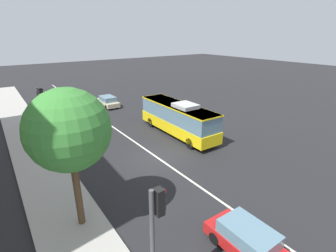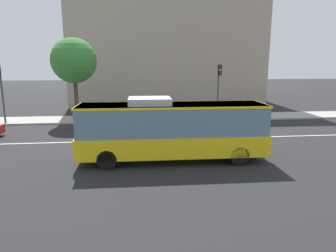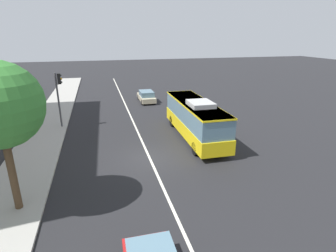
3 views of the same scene
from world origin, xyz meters
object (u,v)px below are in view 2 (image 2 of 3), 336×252
(traffic_light_mid_block, at_px, (0,84))
(street_tree_kerbside_left, at_px, (74,61))
(transit_bus, at_px, (172,128))
(traffic_light_near_corner, at_px, (219,82))

(traffic_light_mid_block, distance_m, street_tree_kerbside_left, 6.32)
(transit_bus, distance_m, street_tree_kerbside_left, 14.53)
(traffic_light_mid_block, height_order, street_tree_kerbside_left, street_tree_kerbside_left)
(traffic_light_near_corner, xyz_separation_m, street_tree_kerbside_left, (-12.92, 0.88, 1.88))
(transit_bus, height_order, traffic_light_near_corner, traffic_light_near_corner)
(traffic_light_near_corner, distance_m, traffic_light_mid_block, 18.88)
(transit_bus, distance_m, traffic_light_mid_block, 17.34)
(transit_bus, distance_m, traffic_light_near_corner, 12.68)
(traffic_light_near_corner, bearing_deg, transit_bus, -32.17)
(traffic_light_mid_block, bearing_deg, transit_bus, 50.24)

